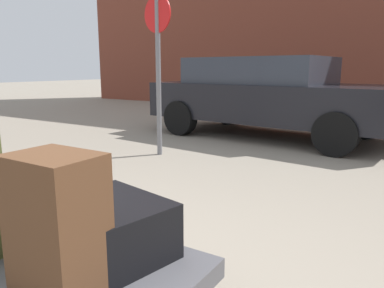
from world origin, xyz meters
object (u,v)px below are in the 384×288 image
(parked_car, at_px, (268,95))
(no_parking_sign, at_px, (158,58))
(suitcase_black_rear_left, at_px, (108,229))
(suitcase_tan_rear_right, at_px, (33,211))
(suitcase_brown_front_right, at_px, (58,226))
(luggage_cart, at_px, (60,271))

(parked_car, xyz_separation_m, no_parking_sign, (-0.79, -2.22, 0.61))
(suitcase_black_rear_left, relative_size, suitcase_tan_rear_right, 0.96)
(parked_car, bearing_deg, no_parking_sign, -109.62)
(suitcase_black_rear_left, height_order, suitcase_brown_front_right, suitcase_brown_front_right)
(suitcase_tan_rear_right, height_order, no_parking_sign, no_parking_sign)
(suitcase_brown_front_right, height_order, parked_car, parked_car)
(luggage_cart, relative_size, suitcase_brown_front_right, 2.34)
(no_parking_sign, bearing_deg, suitcase_brown_front_right, -58.85)
(parked_car, bearing_deg, suitcase_brown_front_right, -77.48)
(suitcase_tan_rear_right, bearing_deg, suitcase_black_rear_left, 7.88)
(parked_car, height_order, no_parking_sign, no_parking_sign)
(no_parking_sign, bearing_deg, suitcase_black_rear_left, -56.98)
(suitcase_brown_front_right, bearing_deg, luggage_cart, 144.14)
(luggage_cart, distance_m, parked_car, 5.52)
(parked_car, distance_m, no_parking_sign, 2.43)
(suitcase_tan_rear_right, relative_size, no_parking_sign, 0.26)
(suitcase_tan_rear_right, bearing_deg, parked_car, 101.27)
(luggage_cart, relative_size, suitcase_black_rear_left, 2.44)
(suitcase_black_rear_left, height_order, no_parking_sign, no_parking_sign)
(luggage_cart, xyz_separation_m, suitcase_black_rear_left, (0.18, 0.15, 0.20))
(suitcase_brown_front_right, distance_m, no_parking_sign, 3.99)
(parked_car, relative_size, no_parking_sign, 2.02)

